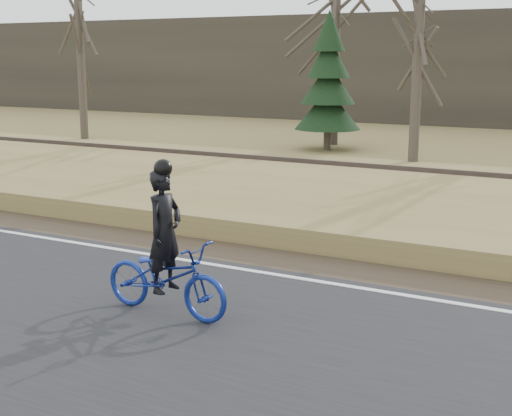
% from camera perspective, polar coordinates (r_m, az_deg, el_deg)
% --- Properties ---
extents(ground, '(120.00, 120.00, 0.00)m').
position_cam_1_polar(ground, '(12.26, -2.20, -5.35)').
color(ground, olive).
rests_on(ground, ground).
extents(road, '(120.00, 6.00, 0.06)m').
position_cam_1_polar(road, '(10.29, -9.35, -8.79)').
color(road, black).
rests_on(road, ground).
extents(edge_line, '(120.00, 0.12, 0.01)m').
position_cam_1_polar(edge_line, '(12.40, -1.73, -4.82)').
color(edge_line, silver).
rests_on(edge_line, road).
extents(shoulder, '(120.00, 1.60, 0.04)m').
position_cam_1_polar(shoulder, '(13.25, 0.44, -3.90)').
color(shoulder, '#473A2B').
rests_on(shoulder, ground).
extents(embankment, '(120.00, 5.00, 0.44)m').
position_cam_1_polar(embankment, '(15.84, 5.52, -0.56)').
color(embankment, olive).
rests_on(embankment, ground).
extents(ballast, '(120.00, 3.00, 0.45)m').
position_cam_1_polar(ballast, '(19.33, 9.91, 1.63)').
color(ballast, slate).
rests_on(ballast, ground).
extents(railroad, '(120.00, 2.40, 0.29)m').
position_cam_1_polar(railroad, '(19.28, 9.94, 2.51)').
color(railroad, black).
rests_on(railroad, ballast).
extents(cyclist, '(2.09, 0.80, 2.23)m').
position_cam_1_polar(cyclist, '(10.14, -7.24, -4.67)').
color(cyclist, navy).
rests_on(cyclist, road).
extents(bare_tree_far_left, '(0.36, 0.36, 7.79)m').
position_cam_1_polar(bare_tree_far_left, '(33.15, -13.87, 12.11)').
color(bare_tree_far_left, '#4C4438').
rests_on(bare_tree_far_left, ground).
extents(bare_tree_left, '(0.36, 0.36, 9.11)m').
position_cam_1_polar(bare_tree_left, '(30.22, 6.41, 13.67)').
color(bare_tree_left, '#4C4438').
rests_on(bare_tree_left, ground).
extents(bare_tree_near_left, '(0.36, 0.36, 6.94)m').
position_cam_1_polar(bare_tree_near_left, '(25.74, 12.79, 11.33)').
color(bare_tree_near_left, '#4C4438').
rests_on(bare_tree_near_left, ground).
extents(conifer, '(2.60, 2.60, 5.44)m').
position_cam_1_polar(conifer, '(28.49, 5.80, 9.80)').
color(conifer, '#4C4438').
rests_on(conifer, ground).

